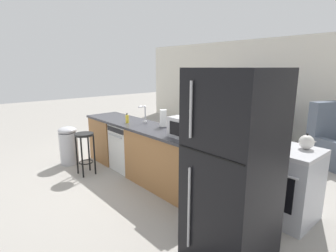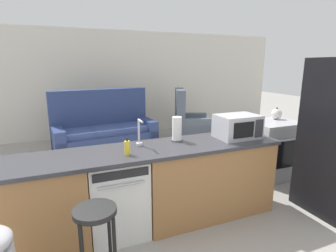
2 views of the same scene
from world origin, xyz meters
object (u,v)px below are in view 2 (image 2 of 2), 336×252
(paper_towel_roll, at_px, (177,129))
(armchair, at_px, (188,124))
(soap_bottle, at_px, (127,148))
(microwave, at_px, (237,126))
(couch, at_px, (104,132))
(dishwasher, at_px, (117,196))
(bar_stool, at_px, (96,233))
(stove_range, at_px, (271,149))
(kettle, at_px, (277,114))

(paper_towel_roll, height_order, armchair, armchair)
(soap_bottle, bearing_deg, armchair, 54.78)
(microwave, height_order, couch, couch)
(couch, bearing_deg, armchair, 6.85)
(dishwasher, xyz_separation_m, bar_stool, (-0.29, -0.73, 0.11))
(stove_range, height_order, couch, couch)
(soap_bottle, xyz_separation_m, kettle, (2.66, 0.79, 0.01))
(kettle, xyz_separation_m, couch, (-2.46, 2.19, -0.59))
(kettle, distance_m, armchair, 2.55)
(dishwasher, bearing_deg, microwave, -0.05)
(dishwasher, height_order, kettle, kettle)
(microwave, bearing_deg, dishwasher, 179.95)
(kettle, height_order, armchair, armchair)
(soap_bottle, xyz_separation_m, armchair, (2.28, 3.23, -0.62))
(stove_range, relative_size, paper_towel_roll, 3.19)
(microwave, height_order, paper_towel_roll, paper_towel_roll)
(soap_bottle, bearing_deg, stove_range, 14.82)
(couch, bearing_deg, stove_range, -45.29)
(microwave, bearing_deg, soap_bottle, -175.44)
(kettle, height_order, couch, couch)
(microwave, xyz_separation_m, bar_stool, (-1.78, -0.73, -0.50))
(paper_towel_roll, xyz_separation_m, bar_stool, (-1.05, -0.89, -0.50))
(armchair, bearing_deg, soap_bottle, -125.22)
(bar_stool, xyz_separation_m, couch, (0.60, 3.60, -0.14))
(paper_towel_roll, relative_size, kettle, 1.38)
(stove_range, distance_m, paper_towel_roll, 1.97)
(kettle, relative_size, armchair, 0.17)
(armchair, bearing_deg, dishwasher, -127.43)
(dishwasher, distance_m, couch, 2.88)
(microwave, distance_m, kettle, 1.45)
(microwave, distance_m, bar_stool, 1.99)
(microwave, relative_size, couch, 0.24)
(paper_towel_roll, xyz_separation_m, armchair, (1.63, 2.96, -0.69))
(bar_stool, bearing_deg, stove_range, 23.87)
(microwave, distance_m, couch, 3.17)
(soap_bottle, bearing_deg, bar_stool, -122.81)
(stove_range, distance_m, bar_stool, 3.17)
(soap_bottle, relative_size, couch, 0.08)
(dishwasher, height_order, stove_range, stove_range)
(armchair, bearing_deg, kettle, -81.07)
(stove_range, xyz_separation_m, kettle, (0.17, 0.13, 0.53))
(couch, height_order, armchair, couch)
(microwave, bearing_deg, couch, 112.42)
(kettle, height_order, bar_stool, kettle)
(microwave, relative_size, bar_stool, 0.68)
(couch, bearing_deg, dishwasher, -96.06)
(microwave, bearing_deg, paper_towel_roll, 167.74)
(stove_range, bearing_deg, armchair, 94.77)
(paper_towel_roll, relative_size, armchair, 0.24)
(microwave, height_order, kettle, microwave)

